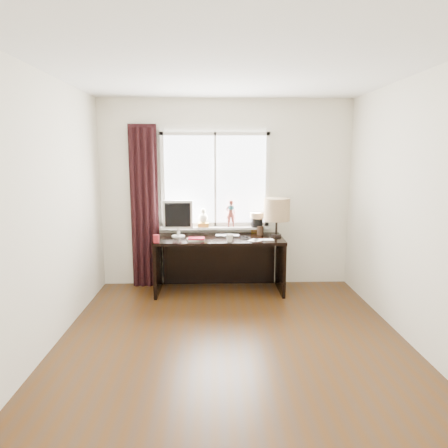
{
  "coord_description": "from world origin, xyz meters",
  "views": [
    {
      "loc": [
        -0.2,
        -3.59,
        1.84
      ],
      "look_at": [
        -0.05,
        1.25,
        1.0
      ],
      "focal_mm": 32.0,
      "sensor_mm": 36.0,
      "label": 1
    }
  ],
  "objects_px": {
    "red_cup": "(156,239)",
    "desk": "(219,254)",
    "monitor": "(178,216)",
    "laptop": "(228,236)",
    "mug": "(230,238)",
    "table_lamp": "(277,210)"
  },
  "relations": [
    {
      "from": "desk",
      "to": "table_lamp",
      "type": "height_order",
      "value": "table_lamp"
    },
    {
      "from": "monitor",
      "to": "desk",
      "type": "bearing_deg",
      "value": 2.03
    },
    {
      "from": "red_cup",
      "to": "table_lamp",
      "type": "xyz_separation_m",
      "value": [
        1.57,
        0.33,
        0.31
      ]
    },
    {
      "from": "desk",
      "to": "monitor",
      "type": "height_order",
      "value": "monitor"
    },
    {
      "from": "desk",
      "to": "monitor",
      "type": "xyz_separation_m",
      "value": [
        -0.56,
        -0.02,
        0.52
      ]
    },
    {
      "from": "desk",
      "to": "laptop",
      "type": "bearing_deg",
      "value": -17.93
    },
    {
      "from": "mug",
      "to": "monitor",
      "type": "xyz_separation_m",
      "value": [
        -0.68,
        0.33,
        0.23
      ]
    },
    {
      "from": "mug",
      "to": "desk",
      "type": "relative_size",
      "value": 0.06
    },
    {
      "from": "monitor",
      "to": "laptop",
      "type": "bearing_deg",
      "value": -1.46
    },
    {
      "from": "desk",
      "to": "monitor",
      "type": "relative_size",
      "value": 3.47
    },
    {
      "from": "red_cup",
      "to": "desk",
      "type": "xyz_separation_m",
      "value": [
        0.8,
        0.38,
        -0.29
      ]
    },
    {
      "from": "laptop",
      "to": "monitor",
      "type": "distance_m",
      "value": 0.72
    },
    {
      "from": "table_lamp",
      "to": "desk",
      "type": "bearing_deg",
      "value": 176.5
    },
    {
      "from": "laptop",
      "to": "desk",
      "type": "distance_m",
      "value": 0.28
    },
    {
      "from": "laptop",
      "to": "monitor",
      "type": "height_order",
      "value": "monitor"
    },
    {
      "from": "laptop",
      "to": "red_cup",
      "type": "bearing_deg",
      "value": -152.31
    },
    {
      "from": "red_cup",
      "to": "table_lamp",
      "type": "distance_m",
      "value": 1.63
    },
    {
      "from": "laptop",
      "to": "mug",
      "type": "distance_m",
      "value": 0.32
    },
    {
      "from": "monitor",
      "to": "table_lamp",
      "type": "relative_size",
      "value": 0.94
    },
    {
      "from": "monitor",
      "to": "table_lamp",
      "type": "height_order",
      "value": "table_lamp"
    },
    {
      "from": "red_cup",
      "to": "desk",
      "type": "bearing_deg",
      "value": 25.16
    },
    {
      "from": "laptop",
      "to": "red_cup",
      "type": "height_order",
      "value": "red_cup"
    }
  ]
}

